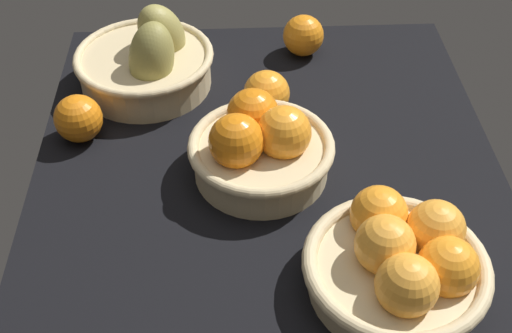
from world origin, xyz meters
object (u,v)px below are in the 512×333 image
Objects in this scene: loose_orange_back_gap at (303,36)px; loose_orange_side_gap at (267,93)px; basket_near_left at (401,262)px; basket_far_right_pears at (148,62)px; basket_center at (260,148)px; loose_orange_front_gap at (78,119)px.

loose_orange_side_gap reaches higher than loose_orange_back_gap.
basket_near_left is 0.99× the size of basket_far_right_pears.
loose_orange_front_gap is (9.52, 28.36, -1.02)cm from basket_center.
loose_orange_side_gap is (-17.72, 7.87, 0.07)cm from loose_orange_back_gap.
loose_orange_back_gap is 0.98× the size of loose_orange_side_gap.
basket_center reaches higher than loose_orange_back_gap.
basket_far_right_pears is at bearing -35.51° from loose_orange_front_gap.
basket_near_left is 3.13× the size of loose_orange_back_gap.
loose_orange_side_gap is (5.20, -30.19, 0.04)cm from loose_orange_front_gap.
loose_orange_front_gap is at bearing 54.98° from basket_near_left.
basket_near_left is at bearing -158.06° from loose_orange_side_gap.
loose_orange_side_gap is at bearing -7.08° from basket_center.
loose_orange_front_gap is (31.52, 44.98, -0.56)cm from basket_near_left.
loose_orange_front_gap is 30.64cm from loose_orange_side_gap.
basket_far_right_pears is 29.34cm from loose_orange_back_gap.
basket_near_left reaches higher than loose_orange_side_gap.
loose_orange_back_gap is (54.44, 6.92, -0.60)cm from basket_near_left.
loose_orange_front_gap and loose_orange_side_gap have the same top height.
loose_orange_side_gap is at bearing -113.95° from basket_far_right_pears.
loose_orange_front_gap is 44.43cm from loose_orange_back_gap.
loose_orange_front_gap is 1.01× the size of loose_orange_back_gap.
basket_far_right_pears is 17.38cm from loose_orange_front_gap.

